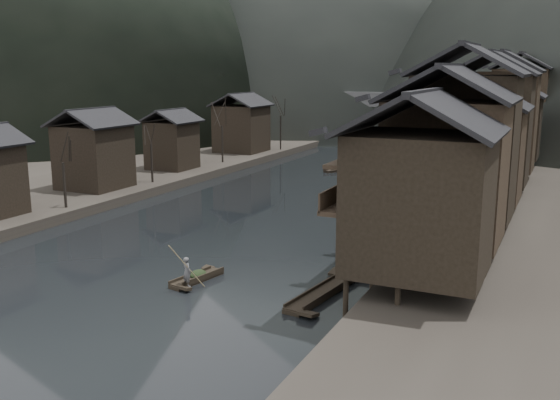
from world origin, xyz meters
The scene contains 12 objects.
water centered at (0.00, 0.00, 0.00)m, with size 300.00×300.00×0.00m, color black.
left_bank centered at (-35.00, 40.00, 0.60)m, with size 40.00×200.00×1.20m, color #2D2823.
stilt_houses centered at (17.28, 19.84, 8.80)m, with size 9.00×67.60×15.52m.
left_houses centered at (-20.50, 20.12, 5.66)m, with size 8.10×53.20×8.73m.
bare_trees centered at (-17.00, 19.73, 6.26)m, with size 3.70×61.50×7.40m.
moored_sampans centered at (12.01, 17.51, 0.20)m, with size 3.18×56.77×0.47m.
midriver_boats centered at (-3.21, 47.80, 0.20)m, with size 11.45×23.35×0.45m.
stone_bridge centered at (0.00, 72.00, 5.11)m, with size 40.00×6.00×9.00m.
hero_sampan centered at (3.48, -8.06, 0.20)m, with size 1.68×4.56×0.43m.
cargo_heap centered at (3.44, -7.86, 0.73)m, with size 0.99×1.30×0.59m, color black.
boatman centered at (3.77, -9.61, 1.36)m, with size 0.68×0.45×1.86m, color #5E5E60.
bamboo_pole centered at (3.97, -9.61, 4.05)m, with size 0.06×0.06×4.37m, color #8C7A51.
Camera 1 is at (24.19, -39.88, 13.25)m, focal length 40.00 mm.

